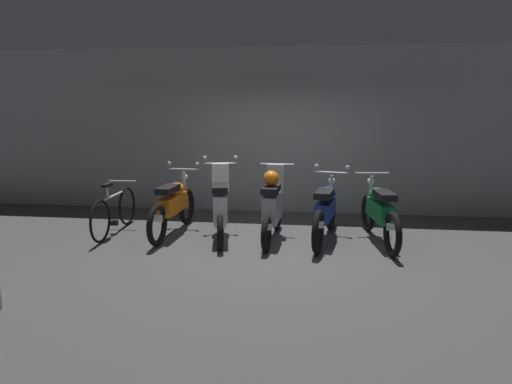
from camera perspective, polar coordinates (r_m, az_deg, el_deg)
ground_plane at (r=6.50m, az=1.82°, el=-7.60°), size 80.00×80.00×0.00m
back_wall at (r=8.66m, az=3.33°, el=8.04°), size 16.00×0.30×3.23m
motorbike_slot_0 at (r=7.30m, az=-10.92°, el=-1.66°), size 0.59×1.95×1.15m
motorbike_slot_1 at (r=6.97m, az=-4.72°, el=-1.81°), size 0.58×1.67×1.29m
motorbike_slot_2 at (r=6.82m, az=2.22°, el=-1.73°), size 0.56×1.68×1.18m
motorbike_slot_3 at (r=6.90m, az=9.25°, el=-2.36°), size 0.63×1.93×1.15m
motorbike_slot_4 at (r=6.99m, az=16.06°, el=-2.50°), size 0.56×1.95×1.03m
bicycle at (r=7.60m, az=-18.29°, el=-2.53°), size 0.50×1.73×0.89m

